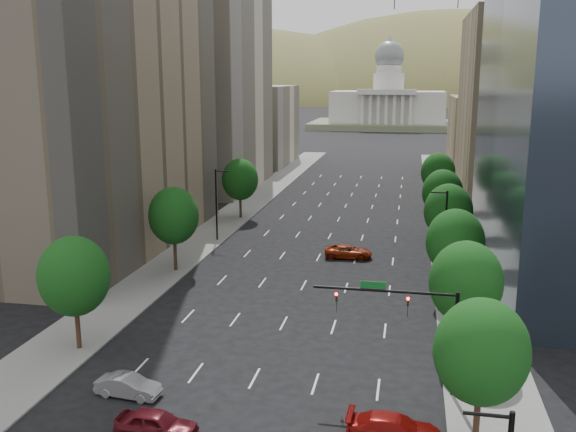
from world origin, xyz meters
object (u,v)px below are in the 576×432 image
Objects in this scene: capitol at (388,106)px; car_red_far at (348,252)px; car_red_near at (395,429)px; car_maroon at (157,424)px; traffic_signal at (416,317)px; car_silver at (128,386)px.

capitol is 11.30× the size of car_red_far.
car_maroon reaches higher than car_red_near.
traffic_signal is 16.89m from car_maroon.
traffic_signal is 31.60m from car_red_far.
car_silver is at bearing 85.30° from car_red_near.
capitol is at bearing 92.74° from traffic_signal.
car_red_near is 13.41m from car_maroon.
car_maroon is 0.89× the size of car_red_far.
car_silver is at bearing -91.87° from capitol.
car_maroon is (-13.25, -2.06, 0.02)m from car_red_near.
capitol is at bearing -1.47° from car_red_far.
car_silver is 35.97m from car_red_far.
car_silver is at bearing -167.63° from traffic_signal.
capitol is 14.11× the size of car_silver.
capitol is 226.02m from car_red_near.
car_maroon is at bearing 167.19° from car_red_far.
car_red_far is at bearing -7.38° from car_maroon.
car_red_near is at bearing -87.57° from capitol.
car_red_near is 1.15× the size of car_maroon.
traffic_signal is 18.79m from car_silver.
car_red_far is (-7.20, 30.45, -4.43)m from traffic_signal.
traffic_signal is 219.99m from capitol.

